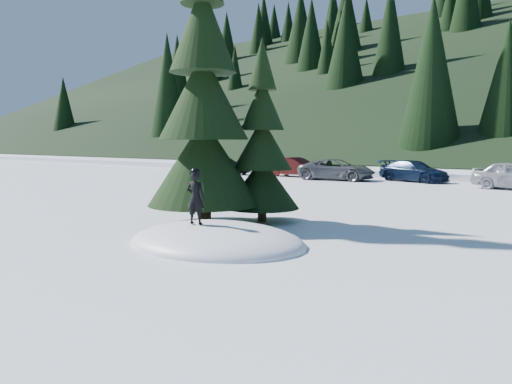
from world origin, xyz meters
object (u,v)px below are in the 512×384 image
Objects in this scene: car_0 at (225,165)px; car_2 at (337,170)px; spruce_short at (262,151)px; car_1 at (296,167)px; child_skier at (196,198)px; spruce_tall at (203,107)px; car_3 at (414,171)px.

car_2 is at bearing -107.33° from car_0.
car_2 is at bearing 112.75° from spruce_short.
car_0 is 0.97× the size of car_1.
car_0 is at bearing -67.70° from child_skier.
spruce_tall is 1.83× the size of car_2.
car_1 reaches higher than car_2.
car_1 is 3.73m from car_2.
spruce_short is at bearing -167.60° from car_2.
car_2 is (-5.56, 17.04, -2.67)m from spruce_tall.
child_skier is at bearing -75.67° from spruce_short.
car_0 is (-16.58, 18.87, -0.43)m from child_skier.
car_2 is 1.08× the size of car_3.
car_0 reaches higher than car_1.
car_0 is 0.89× the size of car_3.
spruce_short reaches higher than child_skier.
spruce_short is at bearing 54.46° from spruce_tall.
spruce_short is at bearing -149.16° from car_1.
spruce_short reaches higher than car_1.
car_3 is at bearing 94.19° from spruce_tall.
child_skier reaches higher than car_3.
car_1 is at bearing 121.75° from spruce_short.
car_3 is at bearing -100.12° from child_skier.
spruce_tall is 22.38m from car_0.
spruce_tall is 2.16× the size of car_1.
spruce_tall reaches higher than car_0.
spruce_short is 21.94m from car_0.
car_0 is (-15.67, 15.29, -1.44)m from spruce_short.
spruce_short is 17.71m from car_3.
car_1 is 0.85× the size of car_2.
spruce_short reaches higher than car_2.
car_0 reaches higher than car_2.
car_3 is (13.29, 2.20, -0.03)m from car_0.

